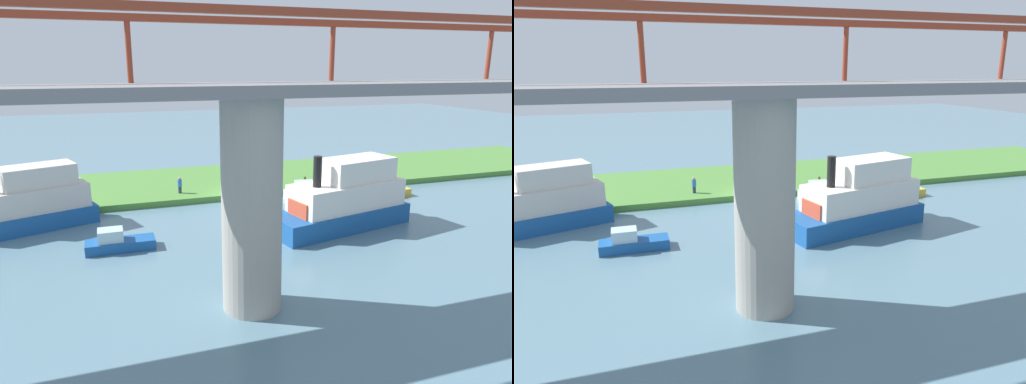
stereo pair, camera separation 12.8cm
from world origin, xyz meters
The scene contains 11 objects.
ground_plane centered at (0.00, 0.00, 0.00)m, with size 160.00×160.00×0.00m, color slate.
grassy_bank centered at (0.00, -6.00, 0.25)m, with size 80.00×12.00×0.50m, color #4C8438.
bridge_pylon centered at (4.36, 17.29, 4.83)m, with size 2.70×2.70×9.67m, color #9E998E.
bridge_span centered at (4.36, 17.27, 10.16)m, with size 65.62×4.30×3.25m.
person_on_bank centered at (4.44, -1.96, 1.20)m, with size 0.43×0.43×1.39m.
mooring_post centered at (-6.59, -1.07, 0.88)m, with size 0.20×0.20×0.77m, color brown.
pontoon_yellow centered at (-5.14, 8.61, 1.93)m, with size 10.69×5.49×5.21m.
motorboat_white centered at (-12.24, 2.91, 0.50)m, with size 4.22×1.61×1.39m.
houseboat_blue centered at (9.92, 8.13, 0.49)m, with size 4.12×1.50×1.37m.
riverboat_paddlewheel centered at (-5.94, 1.78, 0.57)m, with size 4.97×2.41×1.59m.
skiff_small centered at (15.51, 2.16, 1.76)m, with size 9.81×5.99×4.76m.
Camera 2 is at (10.34, 36.09, 10.91)m, focal length 32.90 mm.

